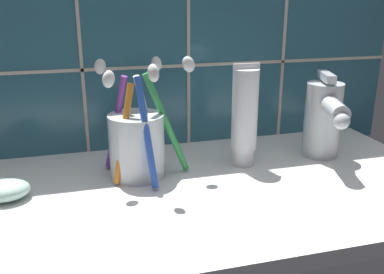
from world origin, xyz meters
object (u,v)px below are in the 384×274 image
Objects in this scene: toothbrush_cup at (137,141)px; toothpaste_tube at (245,116)px; sink_faucet at (324,117)px; soap_bar at (5,190)px.

toothbrush_cup is 16.18cm from toothpaste_tube.
toothpaste_tube is at bearing 0.09° from toothbrush_cup.
toothbrush_cup is at bearing -179.91° from toothpaste_tube.
toothbrush_cup is at bearing -73.55° from sink_faucet.
soap_bar is at bearing -174.79° from toothpaste_tube.
toothbrush_cup reaches higher than sink_faucet.
toothbrush_cup reaches higher than soap_bar.
toothbrush_cup is 1.27× the size of sink_faucet.
toothpaste_tube is (15.99, 0.03, 2.47)cm from toothbrush_cup.
toothbrush_cup is 29.20cm from sink_faucet.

